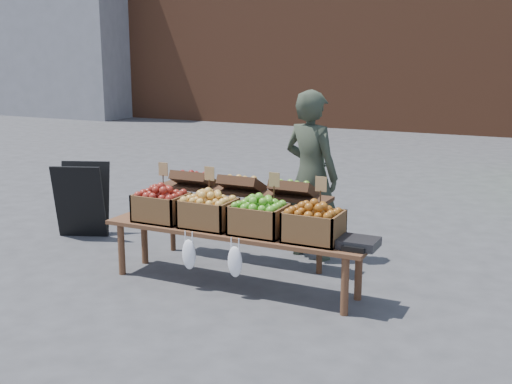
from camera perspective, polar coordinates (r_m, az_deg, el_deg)
The scene contains 11 objects.
ground at distance 6.80m, azimuth -8.66°, elevation -7.17°, with size 80.00×80.00×0.00m, color #3F3F41.
grey_building at distance 25.44m, azimuth -18.73°, elevation 14.58°, with size 8.00×3.00×7.00m, color slate.
vendor at distance 7.05m, azimuth 4.91°, elevation 1.50°, with size 0.68×0.45×1.86m, color #2F3729.
chalkboard_sign at distance 8.22m, azimuth -15.19°, elevation -0.66°, with size 0.61×0.34×0.93m, color black, non-canonical shape.
back_table at distance 6.95m, azimuth -1.26°, elevation -2.09°, with size 2.10×0.44×1.04m, color #3D2415, non-canonical shape.
display_bench at distance 6.29m, azimuth -2.01°, elevation -5.92°, with size 2.70×0.56×0.57m, color #56341F, non-canonical shape.
crate_golden_apples at distance 6.58m, azimuth -8.39°, elevation -1.36°, with size 0.50×0.40×0.28m, color maroon, non-canonical shape.
crate_russet_pears at distance 6.30m, azimuth -4.25°, elevation -1.89°, with size 0.50×0.40×0.28m, color gold, non-canonical shape.
crate_red_apples at distance 6.04m, azimuth 0.27°, elevation -2.46°, with size 0.50×0.40×0.28m, color #548E2E, non-canonical shape.
crate_green_apples at distance 5.84m, azimuth 5.15°, elevation -3.06°, with size 0.50×0.40×0.28m, color #A95611, non-canonical shape.
weighing_scale at distance 5.73m, azimuth 9.11°, elevation -4.49°, with size 0.34×0.30×0.08m, color black.
Camera 1 is at (3.69, -5.24, 2.26)m, focal length 45.00 mm.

